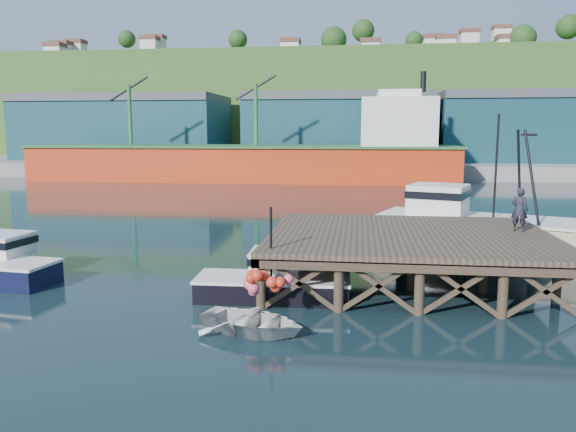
% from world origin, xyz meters
% --- Properties ---
extents(ground, '(300.00, 300.00, 0.00)m').
position_xyz_m(ground, '(0.00, 0.00, 0.00)').
color(ground, black).
rests_on(ground, ground).
extents(wharf, '(12.00, 10.00, 2.62)m').
position_xyz_m(wharf, '(5.50, -0.19, 1.94)').
color(wharf, brown).
rests_on(wharf, ground).
extents(far_quay, '(160.00, 40.00, 2.00)m').
position_xyz_m(far_quay, '(0.00, 70.00, 1.00)').
color(far_quay, gray).
rests_on(far_quay, ground).
extents(warehouse_left, '(32.00, 16.00, 9.00)m').
position_xyz_m(warehouse_left, '(-35.00, 65.00, 6.50)').
color(warehouse_left, '#17424D').
rests_on(warehouse_left, far_quay).
extents(warehouse_mid, '(28.00, 16.00, 9.00)m').
position_xyz_m(warehouse_mid, '(0.00, 65.00, 6.50)').
color(warehouse_mid, '#17424D').
rests_on(warehouse_mid, far_quay).
extents(warehouse_right, '(30.00, 16.00, 9.00)m').
position_xyz_m(warehouse_right, '(30.00, 65.00, 6.50)').
color(warehouse_right, '#17424D').
rests_on(warehouse_right, far_quay).
extents(cargo_ship, '(55.50, 10.00, 13.75)m').
position_xyz_m(cargo_ship, '(-8.46, 48.00, 3.31)').
color(cargo_ship, red).
rests_on(cargo_ship, ground).
extents(hillside, '(220.00, 50.00, 22.00)m').
position_xyz_m(hillside, '(0.00, 100.00, 11.00)').
color(hillside, '#2D511E').
rests_on(hillside, ground).
extents(boat_black, '(6.04, 5.09, 3.70)m').
position_xyz_m(boat_black, '(0.06, -3.20, 0.68)').
color(boat_black, black).
rests_on(boat_black, ground).
extents(trawler, '(11.69, 7.53, 7.38)m').
position_xyz_m(trawler, '(9.76, 6.50, 1.52)').
color(trawler, '#D1BE87').
rests_on(trawler, ground).
extents(dinghy, '(4.31, 3.69, 0.75)m').
position_xyz_m(dinghy, '(-0.05, -7.20, 0.38)').
color(dinghy, silver).
rests_on(dinghy, ground).
extents(dockworker, '(0.82, 0.69, 1.92)m').
position_xyz_m(dockworker, '(10.27, 0.88, 3.09)').
color(dockworker, black).
rests_on(dockworker, wharf).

